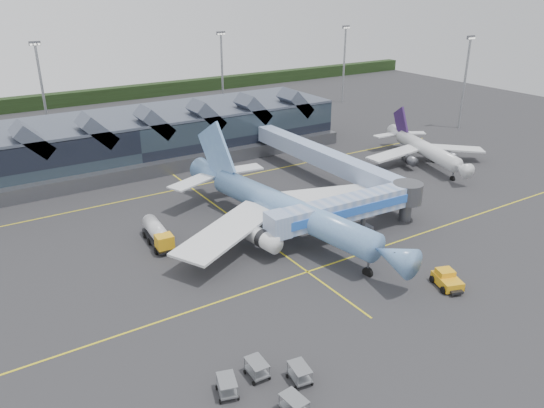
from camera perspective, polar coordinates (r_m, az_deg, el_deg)
ground at (r=74.18m, az=0.19°, el=-4.69°), size 260.00×260.00×0.00m
taxi_stripes at (r=81.91m, az=-3.60°, el=-1.96°), size 120.00×60.00×0.01m
tree_line_far at (r=172.17m, az=-20.38°, el=10.62°), size 260.00×4.00×4.00m
terminal at (r=111.08m, az=-15.51°, el=6.65°), size 90.00×22.25×12.52m
light_masts at (r=132.78m, az=-7.03°, el=13.22°), size 132.40×42.56×22.45m
main_airliner at (r=76.66m, az=1.09°, el=-0.31°), size 38.00×44.09×14.17m
regional_jet at (r=111.96m, az=16.07°, el=5.75°), size 25.01×27.94×9.76m
jet_bridge at (r=77.34m, az=9.26°, el=-0.24°), size 26.64×5.00×6.25m
fuel_truck at (r=76.30m, az=-12.28°, el=-2.99°), size 3.18×9.21×3.07m
pushback_tug at (r=68.26m, az=18.31°, el=-7.76°), size 3.79×4.82×1.94m
baggage_carts at (r=50.31m, az=-0.29°, el=-18.63°), size 8.60×8.23×1.71m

